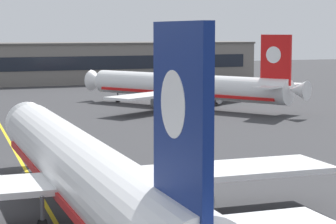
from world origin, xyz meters
TOP-DOWN VIEW (x-y plane):
  - taxiway_centreline at (0.00, 30.00)m, footprint 11.65×179.66m
  - airliner_foreground at (0.20, 12.95)m, footprint 32.11×41.47m
  - airliner_background at (29.65, 67.29)m, footprint 27.43×34.07m
  - safety_cone_by_nose_gear at (1.93, 29.41)m, footprint 0.44×0.44m

SIDE VIEW (x-z plane):
  - taxiway_centreline at x=0.00m, z-range 0.00..0.01m
  - safety_cone_by_nose_gear at x=1.93m, z-range -0.02..0.53m
  - airliner_background at x=29.65m, z-range -2.25..8.44m
  - airliner_foreground at x=0.20m, z-range -2.46..9.19m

